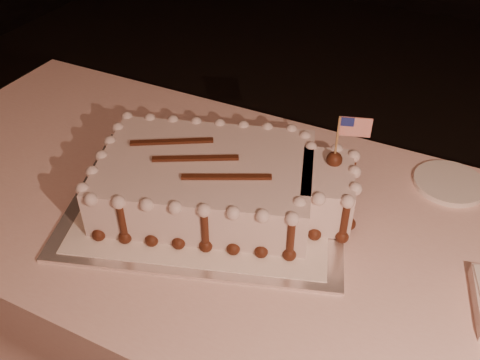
% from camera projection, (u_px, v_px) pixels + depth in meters
% --- Properties ---
extents(room_shell, '(6.10, 8.10, 2.90)m').
position_uv_depth(room_shell, '(282.00, 145.00, 0.22)').
color(room_shell, black).
rests_on(room_shell, ground).
extents(cake_board, '(0.70, 0.61, 0.01)m').
position_uv_depth(cake_board, '(208.00, 201.00, 1.18)').
color(cake_board, white).
rests_on(cake_board, banquet_table).
extents(doily, '(0.63, 0.55, 0.00)m').
position_uv_depth(doily, '(208.00, 200.00, 1.18)').
color(doily, white).
rests_on(doily, cake_board).
extents(sheet_cake, '(0.58, 0.43, 0.22)m').
position_uv_depth(sheet_cake, '(221.00, 182.00, 1.14)').
color(sheet_cake, silver).
rests_on(sheet_cake, doily).
extents(side_plate, '(0.16, 0.16, 0.01)m').
position_uv_depth(side_plate, '(449.00, 183.00, 1.23)').
color(side_plate, white).
rests_on(side_plate, banquet_table).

